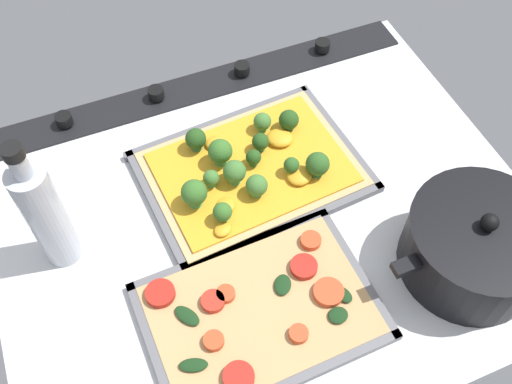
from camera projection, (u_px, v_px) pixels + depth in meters
ground_plane at (265, 222)px, 91.38cm from camera, size 80.53×66.50×3.00cm
stove_control_panel at (200, 85)px, 105.52cm from camera, size 77.31×7.00×2.60cm
baking_tray_front at (252, 172)px, 94.55cm from camera, size 35.63×27.34×1.30cm
broccoli_pizza at (250, 167)px, 92.91cm from camera, size 33.05×24.77×6.18cm
baking_tray_back at (260, 312)px, 80.77cm from camera, size 32.01×22.93×1.30cm
veggie_pizza_back at (260, 309)px, 80.20cm from camera, size 29.55×20.46×1.90cm
cooking_pot at (475, 246)px, 81.38cm from camera, size 26.87×20.06×12.42cm
oil_bottle at (46, 214)px, 78.39cm from camera, size 5.27×5.27×23.96cm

